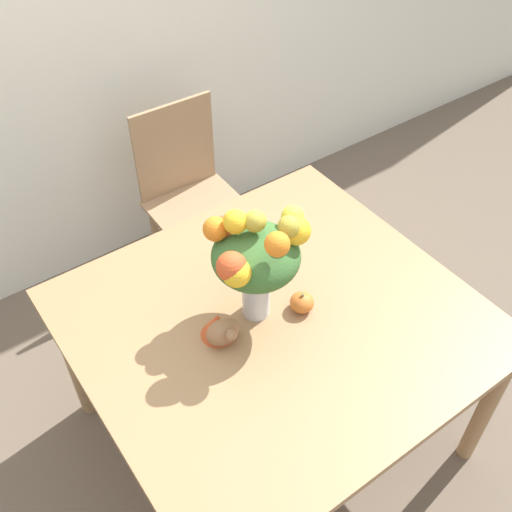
% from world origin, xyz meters
% --- Properties ---
extents(ground_plane, '(12.00, 12.00, 0.00)m').
position_xyz_m(ground_plane, '(0.00, 0.00, 0.00)').
color(ground_plane, brown).
extents(dining_table, '(1.26, 1.18, 0.73)m').
position_xyz_m(dining_table, '(0.00, 0.00, 0.64)').
color(dining_table, '#9E754C').
rests_on(dining_table, ground_plane).
extents(flower_vase, '(0.34, 0.28, 0.42)m').
position_xyz_m(flower_vase, '(-0.04, 0.05, 0.98)').
color(flower_vase, silver).
rests_on(flower_vase, dining_table).
extents(pumpkin, '(0.08, 0.08, 0.07)m').
position_xyz_m(pumpkin, '(0.09, -0.02, 0.76)').
color(pumpkin, orange).
rests_on(pumpkin, dining_table).
extents(turkey_figurine, '(0.11, 0.15, 0.09)m').
position_xyz_m(turkey_figurine, '(-0.19, 0.03, 0.77)').
color(turkey_figurine, '#936642').
rests_on(turkey_figurine, dining_table).
extents(dining_chair_near_window, '(0.43, 0.43, 0.91)m').
position_xyz_m(dining_chair_near_window, '(0.24, 0.97, 0.48)').
color(dining_chair_near_window, '#9E7A56').
rests_on(dining_chair_near_window, ground_plane).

